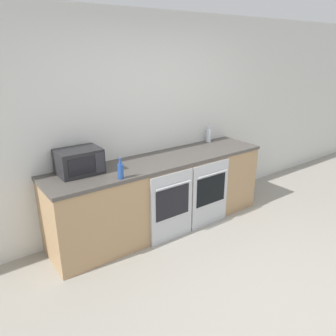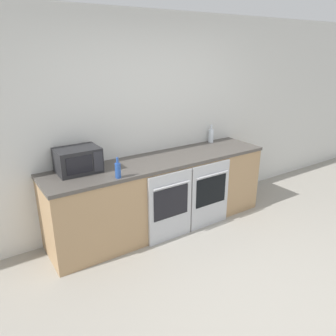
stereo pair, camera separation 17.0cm
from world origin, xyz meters
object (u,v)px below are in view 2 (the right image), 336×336
Objects in this scene: microwave at (78,160)px; bottle_clear at (211,135)px; bottle_blue at (118,170)px; oven_right at (210,195)px; oven_left at (170,207)px.

microwave reaches higher than bottle_clear.
bottle_blue is (0.28, -0.40, -0.05)m from microwave.
microwave is 0.49m from bottle_blue.
oven_right is 1.34m from bottle_blue.
oven_right is at bearing -3.37° from bottle_blue.
oven_left is at bearing -27.95° from microwave.
oven_left is 3.31× the size of bottle_clear.
microwave is at bearing 152.05° from oven_left.
bottle_clear is at bearing 50.27° from oven_right.
microwave is 1.99m from bottle_clear.
bottle_clear is (1.98, 0.12, -0.03)m from microwave.
bottle_blue is at bearing -54.99° from microwave.
oven_right is at bearing -17.49° from microwave.
oven_left is 0.61m from oven_right.
oven_right is 3.85× the size of bottle_blue.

